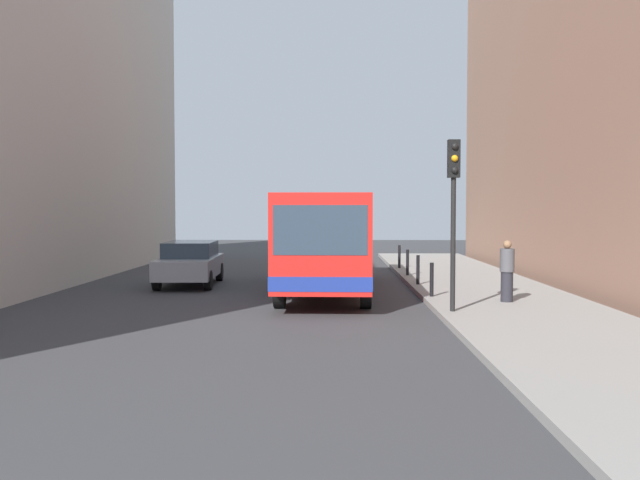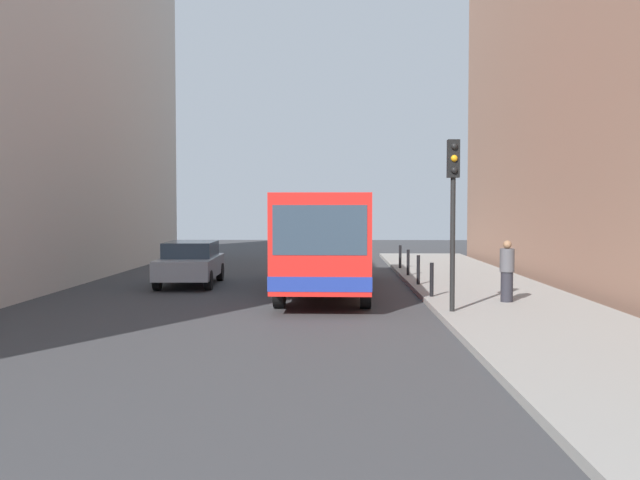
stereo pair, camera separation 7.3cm
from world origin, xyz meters
TOP-DOWN VIEW (x-y plane):
  - ground_plane at (0.00, 0.00)m, footprint 80.00×80.00m
  - sidewalk at (5.40, 0.00)m, footprint 4.40×40.00m
  - bus at (0.50, 3.58)m, footprint 2.78×11.08m
  - car_beside_bus at (-4.19, 5.11)m, footprint 2.00×4.47m
  - traffic_light at (3.55, -1.93)m, footprint 0.28×0.33m
  - bollard_near at (3.45, 0.93)m, footprint 0.11×0.11m
  - bollard_mid at (3.45, 4.09)m, footprint 0.11×0.11m
  - bollard_far at (3.45, 7.26)m, footprint 0.11×0.11m
  - bollard_farthest at (3.45, 10.42)m, footprint 0.11×0.11m
  - pedestrian_near_signal at (5.28, -0.17)m, footprint 0.38×0.38m

SIDE VIEW (x-z plane):
  - ground_plane at x=0.00m, z-range 0.00..0.00m
  - sidewalk at x=5.40m, z-range 0.00..0.15m
  - bollard_near at x=3.45m, z-range 0.15..1.10m
  - bollard_mid at x=3.45m, z-range 0.15..1.10m
  - bollard_far at x=3.45m, z-range 0.15..1.10m
  - bollard_farthest at x=3.45m, z-range 0.15..1.10m
  - car_beside_bus at x=-4.19m, z-range 0.04..1.52m
  - pedestrian_near_signal at x=5.28m, z-range 0.14..1.77m
  - bus at x=0.50m, z-range 0.23..3.23m
  - traffic_light at x=3.55m, z-range 0.96..5.06m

